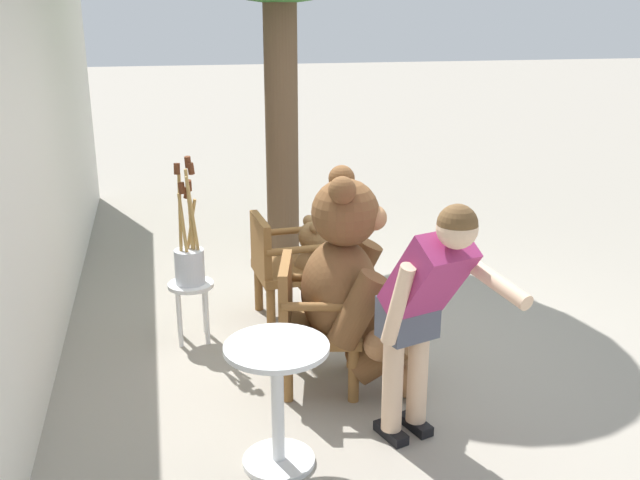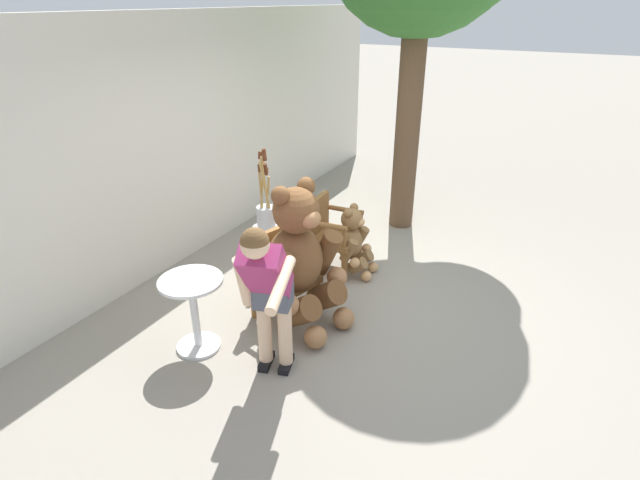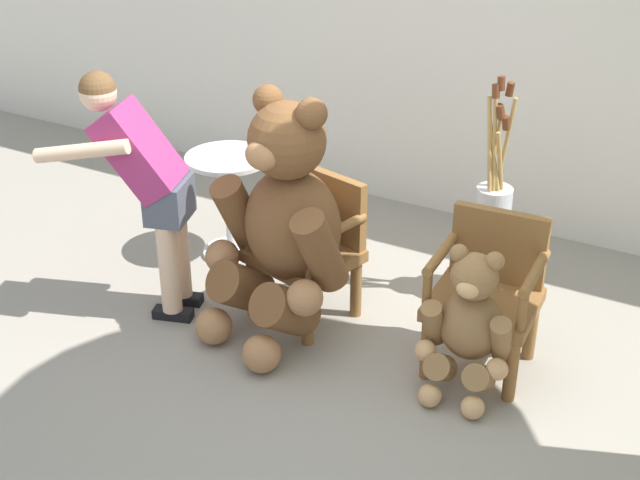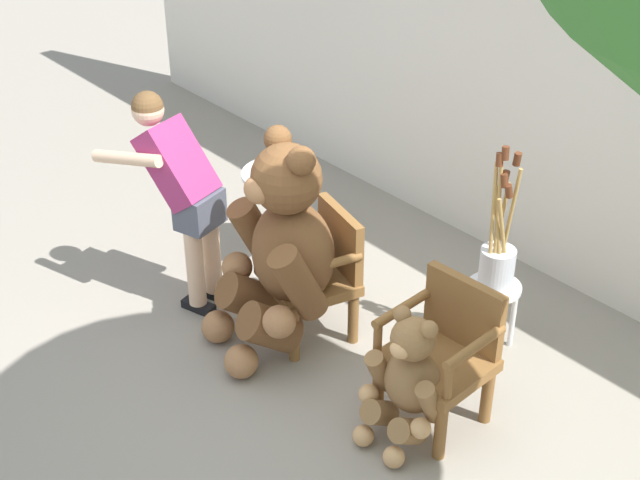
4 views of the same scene
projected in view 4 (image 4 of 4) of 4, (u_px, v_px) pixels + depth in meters
The scene contains 10 objects.
ground_plane at pixel (296, 411), 5.25m from camera, with size 60.00×60.00×0.00m, color gray.
back_wall at pixel (575, 89), 5.86m from camera, with size 10.00×0.16×2.80m, color silver.
wooden_chair_left at pixel (317, 270), 5.71m from camera, with size 0.67×0.64×0.86m.
wooden_chair_right at pixel (443, 350), 5.00m from camera, with size 0.59×0.55×0.86m.
teddy_bear_large at pixel (281, 249), 5.46m from camera, with size 0.91×0.91×1.45m.
teddy_bear_small at pixel (407, 380), 4.86m from camera, with size 0.50×0.48×0.83m.
person_visitor at pixel (181, 184), 5.79m from camera, with size 0.77×0.64×1.49m.
white_stool at pixel (493, 299), 5.61m from camera, with size 0.34×0.34×0.46m.
brush_bucket at pixel (498, 256), 5.45m from camera, with size 0.22×0.22×0.96m.
round_side_table at pixel (281, 206), 6.46m from camera, with size 0.56×0.56×0.72m.
Camera 4 is at (3.10, -2.47, 3.58)m, focal length 50.00 mm.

